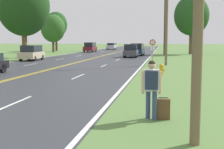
{
  "coord_description": "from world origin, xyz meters",
  "views": [
    {
      "loc": [
        9.42,
        -3.54,
        2.44
      ],
      "look_at": [
        7.04,
        10.53,
        0.86
      ],
      "focal_mm": 50.0,
      "sensor_mm": 36.0,
      "label": 1
    }
  ],
  "objects_px": {
    "traffic_sign": "(153,46)",
    "car_white_sedan_horizon": "(113,46)",
    "fire_hydrant": "(162,69)",
    "tree_behind_sign": "(56,25)",
    "car_maroon_van_receding": "(90,47)",
    "tree_far_back": "(53,28)",
    "car_dark_blue_van_mid_far": "(137,49)",
    "car_silver_suv_distant": "(112,46)",
    "car_champagne_van_approaching": "(32,53)",
    "tree_right_cluster": "(191,16)",
    "tree_mid_treeline": "(23,6)",
    "car_dark_grey_van_mid_near": "(131,50)",
    "hitchhiker_person": "(152,84)",
    "suitcase": "(163,109)"
  },
  "relations": [
    {
      "from": "tree_mid_treeline",
      "to": "tree_right_cluster",
      "type": "bearing_deg",
      "value": 32.87
    },
    {
      "from": "hitchhiker_person",
      "to": "car_maroon_van_receding",
      "type": "relative_size",
      "value": 0.37
    },
    {
      "from": "hitchhiker_person",
      "to": "suitcase",
      "type": "height_order",
      "value": "hitchhiker_person"
    },
    {
      "from": "fire_hydrant",
      "to": "tree_behind_sign",
      "type": "xyz_separation_m",
      "value": [
        -24.47,
        47.07,
        5.55
      ]
    },
    {
      "from": "hitchhiker_person",
      "to": "suitcase",
      "type": "xyz_separation_m",
      "value": [
        0.36,
        0.12,
        -0.8
      ]
    },
    {
      "from": "suitcase",
      "to": "car_dark_blue_van_mid_far",
      "type": "height_order",
      "value": "car_dark_blue_van_mid_far"
    },
    {
      "from": "tree_mid_treeline",
      "to": "car_maroon_van_receding",
      "type": "bearing_deg",
      "value": 80.1
    },
    {
      "from": "tree_behind_sign",
      "to": "car_champagne_van_approaching",
      "type": "xyz_separation_m",
      "value": [
        8.98,
        -33.89,
        -5.0
      ]
    },
    {
      "from": "hitchhiker_person",
      "to": "car_dark_blue_van_mid_far",
      "type": "relative_size",
      "value": 0.42
    },
    {
      "from": "car_dark_grey_van_mid_near",
      "to": "car_champagne_van_approaching",
      "type": "bearing_deg",
      "value": -51.7
    },
    {
      "from": "car_maroon_van_receding",
      "to": "car_champagne_van_approaching",
      "type": "bearing_deg",
      "value": 177.96
    },
    {
      "from": "fire_hydrant",
      "to": "car_maroon_van_receding",
      "type": "bearing_deg",
      "value": 110.21
    },
    {
      "from": "car_dark_blue_van_mid_far",
      "to": "car_silver_suv_distant",
      "type": "xyz_separation_m",
      "value": [
        -9.12,
        29.27,
        -0.07
      ]
    },
    {
      "from": "traffic_sign",
      "to": "tree_right_cluster",
      "type": "xyz_separation_m",
      "value": [
        5.54,
        25.31,
        4.66
      ]
    },
    {
      "from": "car_champagne_van_approaching",
      "to": "car_dark_grey_van_mid_near",
      "type": "xyz_separation_m",
      "value": [
        10.96,
        8.93,
        0.03
      ]
    },
    {
      "from": "tree_far_back",
      "to": "car_dark_grey_van_mid_near",
      "type": "distance_m",
      "value": 24.15
    },
    {
      "from": "fire_hydrant",
      "to": "suitcase",
      "type": "bearing_deg",
      "value": -89.17
    },
    {
      "from": "fire_hydrant",
      "to": "car_white_sedan_horizon",
      "type": "distance_m",
      "value": 72.8
    },
    {
      "from": "hitchhiker_person",
      "to": "tree_behind_sign",
      "type": "height_order",
      "value": "tree_behind_sign"
    },
    {
      "from": "tree_right_cluster",
      "to": "car_dark_grey_van_mid_near",
      "type": "height_order",
      "value": "tree_right_cluster"
    },
    {
      "from": "traffic_sign",
      "to": "tree_behind_sign",
      "type": "bearing_deg",
      "value": 121.09
    },
    {
      "from": "car_maroon_van_receding",
      "to": "car_silver_suv_distant",
      "type": "distance_m",
      "value": 16.35
    },
    {
      "from": "car_white_sedan_horizon",
      "to": "traffic_sign",
      "type": "bearing_deg",
      "value": -167.37
    },
    {
      "from": "car_dark_grey_van_mid_near",
      "to": "car_white_sedan_horizon",
      "type": "bearing_deg",
      "value": -168.73
    },
    {
      "from": "fire_hydrant",
      "to": "car_silver_suv_distant",
      "type": "distance_m",
      "value": 58.22
    },
    {
      "from": "car_dark_grey_van_mid_near",
      "to": "tree_mid_treeline",
      "type": "bearing_deg",
      "value": -75.86
    },
    {
      "from": "tree_behind_sign",
      "to": "car_dark_blue_van_mid_far",
      "type": "distance_m",
      "value": 28.75
    },
    {
      "from": "traffic_sign",
      "to": "tree_mid_treeline",
      "type": "distance_m",
      "value": 21.15
    },
    {
      "from": "car_maroon_van_receding",
      "to": "car_white_sedan_horizon",
      "type": "xyz_separation_m",
      "value": [
        -0.22,
        30.77,
        -0.22
      ]
    },
    {
      "from": "tree_behind_sign",
      "to": "traffic_sign",
      "type": "bearing_deg",
      "value": -58.91
    },
    {
      "from": "car_silver_suv_distant",
      "to": "tree_right_cluster",
      "type": "bearing_deg",
      "value": -142.34
    },
    {
      "from": "tree_far_back",
      "to": "car_dark_blue_van_mid_far",
      "type": "xyz_separation_m",
      "value": [
        17.94,
        -10.91,
        -3.77
      ]
    },
    {
      "from": "car_champagne_van_approaching",
      "to": "car_maroon_van_receding",
      "type": "bearing_deg",
      "value": -3.37
    },
    {
      "from": "car_champagne_van_approaching",
      "to": "car_dark_blue_van_mid_far",
      "type": "xyz_separation_m",
      "value": [
        11.41,
        14.24,
        0.04
      ]
    },
    {
      "from": "tree_behind_sign",
      "to": "car_silver_suv_distant",
      "type": "distance_m",
      "value": 15.65
    },
    {
      "from": "car_dark_blue_van_mid_far",
      "to": "tree_mid_treeline",
      "type": "bearing_deg",
      "value": -55.62
    },
    {
      "from": "car_champagne_van_approaching",
      "to": "hitchhiker_person",
      "type": "bearing_deg",
      "value": -151.34
    },
    {
      "from": "tree_far_back",
      "to": "car_maroon_van_receding",
      "type": "xyz_separation_m",
      "value": [
        7.13,
        2.11,
        -3.74
      ]
    },
    {
      "from": "traffic_sign",
      "to": "car_white_sedan_horizon",
      "type": "relative_size",
      "value": 0.61
    },
    {
      "from": "tree_mid_treeline",
      "to": "tree_far_back",
      "type": "relative_size",
      "value": 1.46
    },
    {
      "from": "fire_hydrant",
      "to": "hitchhiker_person",
      "type": "bearing_deg",
      "value": -90.84
    },
    {
      "from": "tree_right_cluster",
      "to": "car_white_sedan_horizon",
      "type": "bearing_deg",
      "value": 117.51
    },
    {
      "from": "car_maroon_van_receding",
      "to": "car_silver_suv_distant",
      "type": "height_order",
      "value": "car_maroon_van_receding"
    },
    {
      "from": "traffic_sign",
      "to": "tree_far_back",
      "type": "xyz_separation_m",
      "value": [
        -21.06,
        30.26,
        2.86
      ]
    },
    {
      "from": "tree_mid_treeline",
      "to": "car_maroon_van_receding",
      "type": "relative_size",
      "value": 2.25
    },
    {
      "from": "suitcase",
      "to": "tree_far_back",
      "type": "distance_m",
      "value": 55.54
    },
    {
      "from": "car_champagne_van_approaching",
      "to": "tree_right_cluster",
      "type": "bearing_deg",
      "value": -46.94
    },
    {
      "from": "hitchhiker_person",
      "to": "car_white_sedan_horizon",
      "type": "relative_size",
      "value": 0.44
    },
    {
      "from": "hitchhiker_person",
      "to": "car_silver_suv_distant",
      "type": "xyz_separation_m",
      "value": [
        -13.02,
        69.21,
        -0.2
      ]
    },
    {
      "from": "traffic_sign",
      "to": "car_dark_grey_van_mid_near",
      "type": "bearing_deg",
      "value": 104.29
    }
  ]
}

